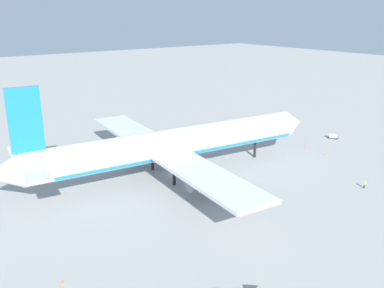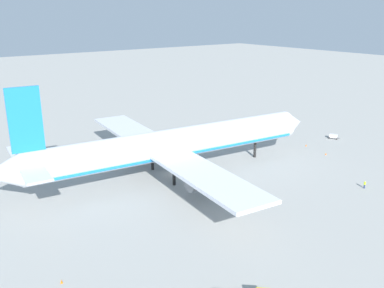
{
  "view_description": "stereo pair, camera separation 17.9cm",
  "coord_description": "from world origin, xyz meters",
  "px_view_note": "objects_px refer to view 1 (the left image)",
  "views": [
    {
      "loc": [
        -51.19,
        -74.39,
        35.88
      ],
      "look_at": [
        5.42,
        0.95,
        6.04
      ],
      "focal_mm": 39.2,
      "sensor_mm": 36.0,
      "label": 1
    },
    {
      "loc": [
        -51.05,
        -74.5,
        35.88
      ],
      "look_at": [
        5.42,
        0.95,
        6.04
      ],
      "focal_mm": 39.2,
      "sensor_mm": 36.0,
      "label": 2
    }
  ],
  "objects_px": {
    "baggage_cart_1": "(333,136)",
    "airliner": "(171,145)",
    "traffic_cone_1": "(277,137)",
    "traffic_cone_3": "(306,145)",
    "traffic_cone_0": "(326,154)",
    "ground_worker_3": "(365,184)",
    "traffic_cone_2": "(62,282)"
  },
  "relations": [
    {
      "from": "baggage_cart_1",
      "to": "airliner",
      "type": "bearing_deg",
      "value": 175.18
    },
    {
      "from": "traffic_cone_1",
      "to": "traffic_cone_3",
      "type": "relative_size",
      "value": 1.0
    },
    {
      "from": "baggage_cart_1",
      "to": "traffic_cone_0",
      "type": "distance_m",
      "value": 16.2
    },
    {
      "from": "baggage_cart_1",
      "to": "ground_worker_3",
      "type": "xyz_separation_m",
      "value": [
        -26.06,
        -26.2,
        0.12
      ]
    },
    {
      "from": "airliner",
      "to": "traffic_cone_1",
      "type": "height_order",
      "value": "airliner"
    },
    {
      "from": "traffic_cone_2",
      "to": "ground_worker_3",
      "type": "bearing_deg",
      "value": -5.98
    },
    {
      "from": "traffic_cone_1",
      "to": "ground_worker_3",
      "type": "bearing_deg",
      "value": -109.51
    },
    {
      "from": "baggage_cart_1",
      "to": "traffic_cone_0",
      "type": "xyz_separation_m",
      "value": [
        -14.17,
        -7.82,
        -0.46
      ]
    },
    {
      "from": "traffic_cone_2",
      "to": "traffic_cone_1",
      "type": "bearing_deg",
      "value": 21.23
    },
    {
      "from": "airliner",
      "to": "traffic_cone_2",
      "type": "relative_size",
      "value": 143.08
    },
    {
      "from": "airliner",
      "to": "traffic_cone_0",
      "type": "distance_m",
      "value": 43.09
    },
    {
      "from": "traffic_cone_1",
      "to": "traffic_cone_2",
      "type": "relative_size",
      "value": 1.0
    },
    {
      "from": "traffic_cone_0",
      "to": "traffic_cone_3",
      "type": "xyz_separation_m",
      "value": [
        1.77,
        7.86,
        0.0
      ]
    },
    {
      "from": "airliner",
      "to": "traffic_cone_0",
      "type": "height_order",
      "value": "airliner"
    },
    {
      "from": "airliner",
      "to": "ground_worker_3",
      "type": "relative_size",
      "value": 47.12
    },
    {
      "from": "traffic_cone_1",
      "to": "traffic_cone_3",
      "type": "bearing_deg",
      "value": -85.46
    },
    {
      "from": "airliner",
      "to": "traffic_cone_2",
      "type": "bearing_deg",
      "value": -145.08
    },
    {
      "from": "airliner",
      "to": "traffic_cone_3",
      "type": "height_order",
      "value": "airliner"
    },
    {
      "from": "traffic_cone_1",
      "to": "traffic_cone_3",
      "type": "distance_m",
      "value": 10.07
    },
    {
      "from": "ground_worker_3",
      "to": "traffic_cone_1",
      "type": "xyz_separation_m",
      "value": [
        12.85,
        36.28,
        -0.57
      ]
    },
    {
      "from": "ground_worker_3",
      "to": "baggage_cart_1",
      "type": "bearing_deg",
      "value": 45.16
    },
    {
      "from": "traffic_cone_0",
      "to": "traffic_cone_1",
      "type": "bearing_deg",
      "value": 86.89
    },
    {
      "from": "traffic_cone_2",
      "to": "baggage_cart_1",
      "type": "bearing_deg",
      "value": 12.33
    },
    {
      "from": "ground_worker_3",
      "to": "traffic_cone_0",
      "type": "bearing_deg",
      "value": 57.12
    },
    {
      "from": "traffic_cone_0",
      "to": "traffic_cone_1",
      "type": "height_order",
      "value": "same"
    },
    {
      "from": "traffic_cone_2",
      "to": "traffic_cone_3",
      "type": "height_order",
      "value": "same"
    },
    {
      "from": "baggage_cart_1",
      "to": "traffic_cone_1",
      "type": "height_order",
      "value": "baggage_cart_1"
    },
    {
      "from": "ground_worker_3",
      "to": "traffic_cone_0",
      "type": "xyz_separation_m",
      "value": [
        11.88,
        18.38,
        -0.57
      ]
    },
    {
      "from": "ground_worker_3",
      "to": "traffic_cone_0",
      "type": "height_order",
      "value": "ground_worker_3"
    },
    {
      "from": "baggage_cart_1",
      "to": "traffic_cone_0",
      "type": "relative_size",
      "value": 5.96
    },
    {
      "from": "airliner",
      "to": "ground_worker_3",
      "type": "bearing_deg",
      "value": -46.98
    },
    {
      "from": "baggage_cart_1",
      "to": "traffic_cone_3",
      "type": "distance_m",
      "value": 12.41
    }
  ]
}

